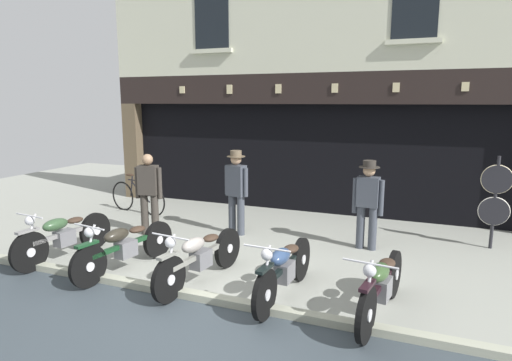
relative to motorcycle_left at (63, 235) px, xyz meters
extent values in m
cube|color=gray|center=(2.99, 4.42, -0.47)|extent=(22.43, 10.00, 0.08)
cube|color=#A3A691|center=(2.99, -0.50, -0.42)|extent=(22.43, 0.16, 0.18)
cube|color=black|center=(2.99, 6.72, 0.87)|extent=(9.60, 4.00, 2.60)
cube|color=brown|center=(-2.01, 4.60, 0.87)|extent=(0.44, 0.36, 2.60)
cube|color=black|center=(2.99, 4.97, 1.00)|extent=(9.18, 0.03, 2.18)
cube|color=black|center=(2.99, 4.54, 2.52)|extent=(10.43, 0.24, 0.70)
cube|color=#C6B789|center=(-0.28, 4.41, 2.52)|extent=(0.14, 0.03, 0.17)
cube|color=#C6B789|center=(1.05, 4.41, 2.52)|extent=(0.14, 0.03, 0.22)
cube|color=#C6B789|center=(2.31, 4.41, 2.52)|extent=(0.14, 0.03, 0.21)
cube|color=#C6B789|center=(3.63, 4.41, 2.52)|extent=(0.14, 0.03, 0.20)
cube|color=#C6B789|center=(4.92, 4.41, 2.52)|extent=(0.14, 0.03, 0.20)
cube|color=#C6B789|center=(6.24, 4.41, 2.52)|extent=(0.14, 0.03, 0.18)
cube|color=beige|center=(2.99, 4.62, 4.13)|extent=(10.43, 0.40, 2.53)
cube|color=black|center=(0.59, 4.41, 4.13)|extent=(0.90, 0.02, 1.30)
cube|color=beige|center=(0.59, 4.37, 3.43)|extent=(1.10, 0.12, 0.10)
cube|color=black|center=(5.20, 4.41, 4.13)|extent=(0.90, 0.02, 1.30)
cube|color=beige|center=(5.20, 4.37, 3.43)|extent=(1.10, 0.12, 0.10)
cylinder|color=black|center=(-0.07, -0.63, -0.10)|extent=(0.14, 0.66, 0.66)
cylinder|color=silver|center=(-0.07, -0.63, -0.10)|extent=(0.11, 0.15, 0.14)
cylinder|color=black|center=(0.07, 0.67, -0.10)|extent=(0.15, 0.66, 0.66)
cylinder|color=silver|center=(0.07, 0.67, -0.10)|extent=(0.12, 0.15, 0.14)
cube|color=gray|center=(0.00, 0.02, 0.02)|extent=(0.20, 1.21, 0.07)
cube|color=slate|center=(0.00, 0.02, -0.05)|extent=(0.23, 0.34, 0.26)
ellipsoid|color=#324F31|center=(-0.01, -0.14, 0.22)|extent=(0.27, 0.48, 0.20)
ellipsoid|color=#38281E|center=(0.03, 0.26, 0.20)|extent=(0.23, 0.32, 0.10)
cube|color=gray|center=(-0.07, -0.63, 0.25)|extent=(0.14, 0.37, 0.04)
sphere|color=silver|center=(-0.06, -0.57, 0.40)|extent=(0.15, 0.15, 0.15)
cylinder|color=silver|center=(-0.06, -0.57, 0.48)|extent=(0.62, 0.09, 0.02)
cylinder|color=silver|center=(-0.06, -0.59, 0.19)|extent=(0.06, 0.28, 0.60)
cylinder|color=black|center=(1.20, -0.73, -0.11)|extent=(0.16, 0.63, 0.63)
cylinder|color=silver|center=(1.20, -0.73, -0.11)|extent=(0.12, 0.15, 0.14)
cylinder|color=black|center=(1.42, 0.70, -0.11)|extent=(0.17, 0.63, 0.63)
cylinder|color=silver|center=(1.42, 0.70, -0.11)|extent=(0.13, 0.15, 0.14)
cube|color=#163E20|center=(1.31, -0.02, 0.01)|extent=(0.26, 1.32, 0.07)
cube|color=slate|center=(1.31, -0.02, -0.06)|extent=(0.24, 0.35, 0.26)
ellipsoid|color=#2B271F|center=(1.28, -0.19, 0.21)|extent=(0.28, 0.49, 0.20)
ellipsoid|color=#38281E|center=(1.35, 0.24, 0.19)|extent=(0.24, 0.33, 0.10)
cube|color=#163E20|center=(1.20, -0.73, 0.22)|extent=(0.15, 0.37, 0.04)
sphere|color=silver|center=(1.21, -0.67, 0.39)|extent=(0.15, 0.15, 0.15)
cylinder|color=silver|center=(1.21, -0.67, 0.47)|extent=(0.62, 0.11, 0.02)
cylinder|color=silver|center=(1.21, -0.69, 0.18)|extent=(0.07, 0.27, 0.61)
cylinder|color=black|center=(2.55, -0.70, -0.11)|extent=(0.15, 0.64, 0.64)
cylinder|color=silver|center=(2.55, -0.70, -0.11)|extent=(0.12, 0.15, 0.14)
cylinder|color=black|center=(2.73, 0.73, -0.11)|extent=(0.16, 0.65, 0.64)
cylinder|color=silver|center=(2.73, 0.73, -0.11)|extent=(0.13, 0.15, 0.14)
cube|color=gray|center=(2.64, 0.01, 0.01)|extent=(0.24, 1.33, 0.07)
cube|color=slate|center=(2.64, 0.01, -0.06)|extent=(0.24, 0.34, 0.26)
ellipsoid|color=#9B938D|center=(2.62, -0.16, 0.21)|extent=(0.28, 0.48, 0.20)
ellipsoid|color=#38281E|center=(2.67, 0.27, 0.19)|extent=(0.24, 0.32, 0.10)
cube|color=gray|center=(2.55, -0.70, 0.23)|extent=(0.14, 0.37, 0.04)
sphere|color=silver|center=(2.56, -0.64, 0.39)|extent=(0.15, 0.15, 0.15)
cylinder|color=silver|center=(2.56, -0.64, 0.47)|extent=(0.62, 0.10, 0.02)
cylinder|color=silver|center=(2.56, -0.66, 0.18)|extent=(0.07, 0.24, 0.62)
cylinder|color=black|center=(3.91, -0.66, -0.11)|extent=(0.10, 0.65, 0.65)
cylinder|color=silver|center=(3.91, -0.66, -0.11)|extent=(0.11, 0.15, 0.14)
cylinder|color=black|center=(3.98, 0.68, -0.11)|extent=(0.11, 0.65, 0.65)
cylinder|color=silver|center=(3.98, 0.68, -0.11)|extent=(0.12, 0.15, 0.14)
cube|color=black|center=(3.94, 0.01, 0.01)|extent=(0.14, 1.24, 0.07)
cube|color=slate|center=(3.94, 0.01, -0.06)|extent=(0.22, 0.33, 0.26)
ellipsoid|color=navy|center=(3.93, -0.15, 0.21)|extent=(0.24, 0.47, 0.20)
ellipsoid|color=#38281E|center=(3.96, 0.25, 0.19)|extent=(0.22, 0.31, 0.10)
cube|color=black|center=(3.91, -0.66, 0.24)|extent=(0.12, 0.36, 0.04)
sphere|color=silver|center=(3.91, -0.60, 0.39)|extent=(0.15, 0.15, 0.15)
cylinder|color=silver|center=(3.91, -0.60, 0.47)|extent=(0.62, 0.06, 0.02)
cylinder|color=silver|center=(3.91, -0.62, 0.18)|extent=(0.05, 0.25, 0.61)
cylinder|color=black|center=(5.14, -0.72, -0.10)|extent=(0.16, 0.66, 0.65)
cylinder|color=silver|center=(5.14, -0.72, -0.10)|extent=(0.12, 0.16, 0.14)
cylinder|color=black|center=(5.32, 0.59, -0.10)|extent=(0.17, 0.66, 0.65)
cylinder|color=silver|center=(5.32, 0.59, -0.10)|extent=(0.13, 0.16, 0.14)
cube|color=black|center=(5.23, -0.06, 0.02)|extent=(0.24, 1.22, 0.07)
cube|color=slate|center=(5.23, -0.06, -0.05)|extent=(0.24, 0.34, 0.26)
ellipsoid|color=#324C28|center=(5.21, -0.22, 0.22)|extent=(0.28, 0.49, 0.20)
ellipsoid|color=#38281E|center=(5.26, 0.17, 0.20)|extent=(0.24, 0.32, 0.10)
cube|color=black|center=(5.14, -0.72, 0.25)|extent=(0.15, 0.37, 0.04)
sphere|color=silver|center=(5.15, -0.66, 0.40)|extent=(0.15, 0.15, 0.15)
cylinder|color=silver|center=(5.15, -0.66, 0.48)|extent=(0.62, 0.11, 0.02)
cylinder|color=silver|center=(5.14, -0.68, 0.19)|extent=(0.07, 0.24, 0.62)
cylinder|color=#38332D|center=(0.62, 1.76, 0.00)|extent=(0.15, 0.15, 0.85)
cylinder|color=#38332D|center=(0.41, 1.71, 0.00)|extent=(0.15, 0.15, 0.85)
cube|color=#38332D|center=(0.51, 1.73, 0.70)|extent=(0.42, 0.30, 0.58)
cube|color=white|center=(0.49, 1.85, 0.77)|extent=(0.14, 0.05, 0.33)
cube|color=brown|center=(0.49, 1.86, 0.75)|extent=(0.05, 0.02, 0.30)
cylinder|color=#38332D|center=(0.74, 1.79, 0.63)|extent=(0.09, 0.09, 0.63)
cylinder|color=#38332D|center=(0.28, 1.68, 0.63)|extent=(0.09, 0.09, 0.63)
sphere|color=#9E7A5B|center=(0.51, 1.73, 1.11)|extent=(0.22, 0.22, 0.22)
cylinder|color=#3D424C|center=(2.23, 2.40, -0.02)|extent=(0.15, 0.15, 0.82)
cylinder|color=#3D424C|center=(2.01, 2.44, -0.02)|extent=(0.15, 0.15, 0.82)
cube|color=#3D424C|center=(2.12, 2.42, 0.68)|extent=(0.42, 0.30, 0.62)
cube|color=silver|center=(2.15, 2.53, 0.75)|extent=(0.14, 0.05, 0.35)
cube|color=black|center=(2.15, 2.55, 0.74)|extent=(0.05, 0.02, 0.32)
cylinder|color=#3D424C|center=(2.35, 2.37, 0.66)|extent=(0.09, 0.09, 0.57)
cylinder|color=#3D424C|center=(1.89, 2.47, 0.66)|extent=(0.09, 0.09, 0.57)
sphere|color=tan|center=(2.12, 2.42, 1.10)|extent=(0.21, 0.21, 0.21)
cylinder|color=brown|center=(2.12, 2.42, 1.16)|extent=(0.36, 0.36, 0.01)
cylinder|color=brown|center=(2.12, 2.42, 1.22)|extent=(0.22, 0.22, 0.12)
cylinder|color=#3D424C|center=(4.80, 2.47, -0.02)|extent=(0.15, 0.15, 0.81)
cylinder|color=#3D424C|center=(4.59, 2.49, -0.02)|extent=(0.15, 0.15, 0.81)
cube|color=#3D424C|center=(4.69, 2.48, 0.64)|extent=(0.40, 0.25, 0.54)
cube|color=silver|center=(4.70, 2.59, 0.70)|extent=(0.14, 0.03, 0.30)
cube|color=maroon|center=(4.71, 2.61, 0.69)|extent=(0.05, 0.02, 0.28)
cylinder|color=#3D424C|center=(4.93, 2.46, 0.55)|extent=(0.09, 0.09, 0.64)
cylinder|color=#3D424C|center=(4.46, 2.50, 0.55)|extent=(0.09, 0.09, 0.64)
sphere|color=tan|center=(4.69, 2.48, 1.03)|extent=(0.22, 0.22, 0.22)
cylinder|color=#332D28|center=(4.69, 2.48, 1.09)|extent=(0.37, 0.37, 0.01)
cylinder|color=#332D28|center=(4.69, 2.48, 1.15)|extent=(0.23, 0.23, 0.12)
cylinder|color=#232328|center=(6.82, 3.36, 0.43)|extent=(0.06, 0.06, 1.71)
cylinder|color=black|center=(6.82, 3.34, 0.86)|extent=(0.51, 0.03, 0.51)
torus|color=beige|center=(6.82, 3.36, 0.86)|extent=(0.53, 0.04, 0.53)
cylinder|color=black|center=(6.82, 3.34, 0.27)|extent=(0.51, 0.03, 0.51)
torus|color=silver|center=(6.82, 3.36, 0.27)|extent=(0.53, 0.04, 0.53)
cube|color=silver|center=(0.38, 4.82, 1.15)|extent=(0.70, 0.02, 1.06)
cube|color=#511E19|center=(0.38, 4.81, 1.58)|extent=(0.70, 0.01, 0.20)
torus|color=black|center=(-0.29, 3.00, -0.08)|extent=(0.73, 0.16, 0.73)
torus|color=black|center=(-1.32, 3.18, -0.08)|extent=(0.73, 0.16, 0.73)
cylinder|color=black|center=(-0.70, 3.07, 0.10)|extent=(0.60, 0.14, 0.47)
cylinder|color=black|center=(-0.81, 3.09, 0.36)|extent=(0.57, 0.13, 0.03)
cylinder|color=black|center=(-0.99, 3.12, 0.22)|extent=(0.12, 0.05, 0.52)
ellipsoid|color=#332319|center=(-1.03, 3.13, 0.48)|extent=(0.26, 0.16, 0.06)
cylinder|color=silver|center=(-0.29, 3.00, 0.48)|extent=(0.11, 0.50, 0.02)
camera|label=1|loc=(5.68, -5.34, 2.24)|focal=30.51mm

